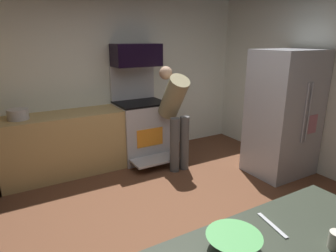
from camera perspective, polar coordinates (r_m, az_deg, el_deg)
name	(u,v)px	position (r m, az deg, el deg)	size (l,w,h in m)	color
ground_plane	(179,229)	(3.31, 2.21, -19.35)	(5.20, 4.80, 0.02)	brown
wall_back	(102,79)	(4.85, -12.68, 8.80)	(5.20, 0.12, 2.60)	silver
lower_cabinet_run	(52,146)	(4.52, -21.49, -3.70)	(2.40, 0.60, 0.90)	tan
oven_range	(141,128)	(4.85, -5.26, -0.47)	(0.76, 0.99, 1.50)	#B7B6BB
microwave	(136,55)	(4.73, -6.14, 13.47)	(0.74, 0.38, 0.34)	black
refrigerator	(284,114)	(4.52, 21.42, 2.22)	(0.88, 0.73, 1.78)	#B3B6C1
person_cook	(175,111)	(4.38, 1.33, 3.00)	(0.31, 0.63, 1.52)	#535353
mixing_bowl_small	(233,243)	(1.63, 12.54, -21.15)	(0.28, 0.28, 0.09)	#50A055
mug_coffee	(336,240)	(1.82, 29.77, -18.65)	(0.08, 0.08, 0.09)	beige
knife_chef	(272,225)	(1.88, 19.46, -17.61)	(0.25, 0.02, 0.01)	#B7BABF
stock_pot	(18,114)	(4.34, -27.01, 2.03)	(0.27, 0.27, 0.14)	#BFB8B9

